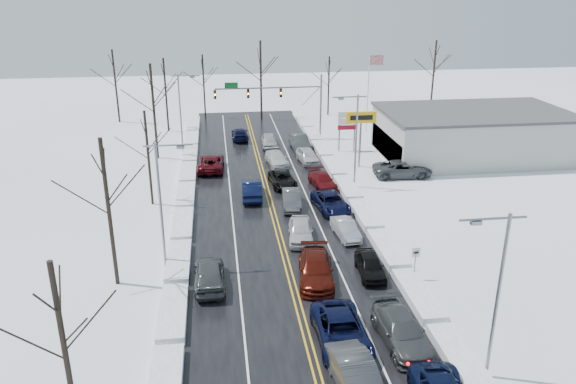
{
  "coord_description": "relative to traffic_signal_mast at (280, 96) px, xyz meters",
  "views": [
    {
      "loc": [
        -4.53,
        -39.82,
        18.97
      ],
      "look_at": [
        1.09,
        2.91,
        2.5
      ],
      "focal_mm": 35.0,
      "sensor_mm": 36.0,
      "label": 1
    }
  ],
  "objects": [
    {
      "name": "queued_car_2",
      "position": [
        -1.67,
        -42.37,
        -5.48
      ],
      "size": [
        2.72,
        5.86,
        1.62
      ],
      "primitive_type": "imported",
      "rotation": [
        0.0,
        0.0,
        0.0
      ],
      "color": "black",
      "rests_on": "ground"
    },
    {
      "name": "queued_car_8",
      "position": [
        -1.74,
        -3.19,
        -5.48
      ],
      "size": [
        2.01,
        4.62,
        1.55
      ],
      "primitive_type": "imported",
      "rotation": [
        0.0,
        0.0,
        -0.04
      ],
      "color": "#A6A9AE",
      "rests_on": "ground"
    },
    {
      "name": "tree_left_b",
      "position": [
        -14.95,
        -33.99,
        1.51
      ],
      "size": [
        4.0,
        4.0,
        10.0
      ],
      "color": "#2D231C",
      "rests_on": "ground"
    },
    {
      "name": "streetlight_se",
      "position": [
        4.85,
        -45.99,
        -0.17
      ],
      "size": [
        3.2,
        0.25,
        9.0
      ],
      "color": "slate",
      "rests_on": "ground"
    },
    {
      "name": "parked_car_1",
      "position": [
        13.45,
        -13.08,
        -5.48
      ],
      "size": [
        2.88,
        5.6,
        1.55
      ],
      "primitive_type": "imported",
      "rotation": [
        0.0,
        0.0,
        0.14
      ],
      "color": "#44474A",
      "rests_on": "ground"
    },
    {
      "name": "tree_far_e",
      "position": [
        24.55,
        13.01,
        1.86
      ],
      "size": [
        4.2,
        4.2,
        10.5
      ],
      "color": "#2D231C",
      "rests_on": "ground"
    },
    {
      "name": "tires_plus_sign",
      "position": [
        7.05,
        -12.0,
        -0.49
      ],
      "size": [
        3.2,
        0.34,
        6.0
      ],
      "color": "slate",
      "rests_on": "ground"
    },
    {
      "name": "dealership_building",
      "position": [
        20.53,
        -9.99,
        -2.82
      ],
      "size": [
        20.4,
        12.4,
        5.3
      ],
      "color": "#AFAEAA",
      "rests_on": "ground"
    },
    {
      "name": "queued_car_17",
      "position": [
        1.71,
        -4.74,
        -5.48
      ],
      "size": [
        2.07,
        5.24,
        1.7
      ],
      "primitive_type": "imported",
      "rotation": [
        0.0,
        0.0,
        0.05
      ],
      "color": "#383B3D",
      "rests_on": "ground"
    },
    {
      "name": "tree_far_d",
      "position": [
        8.55,
        12.51,
        0.46
      ],
      "size": [
        3.4,
        3.4,
        8.5
      ],
      "color": "#2D231C",
      "rests_on": "ground"
    },
    {
      "name": "queued_car_3",
      "position": [
        -1.82,
        -35.28,
        -5.48
      ],
      "size": [
        2.99,
        5.86,
        1.63
      ],
      "primitive_type": "imported",
      "rotation": [
        0.0,
        0.0,
        -0.13
      ],
      "color": "#430F08",
      "rests_on": "ground"
    },
    {
      "name": "oncoming_car_1",
      "position": [
        -8.69,
        -11.03,
        -5.48
      ],
      "size": [
        2.9,
        5.79,
        1.57
      ],
      "primitive_type": "imported",
      "rotation": [
        0.0,
        0.0,
        3.09
      ],
      "color": "#4C0A10",
      "rests_on": "ground"
    },
    {
      "name": "queued_car_14",
      "position": [
        1.62,
        -23.45,
        -5.48
      ],
      "size": [
        3.06,
        5.5,
        1.45
      ],
      "primitive_type": "imported",
      "rotation": [
        0.0,
        0.0,
        0.13
      ],
      "color": "black",
      "rests_on": "ground"
    },
    {
      "name": "tree_far_a",
      "position": [
        -21.45,
        12.01,
        1.51
      ],
      "size": [
        4.0,
        4.0,
        10.0
      ],
      "color": "#2D231C",
      "rests_on": "ground"
    },
    {
      "name": "snow_bank_right",
      "position": [
        4.15,
        -25.99,
        -5.48
      ],
      "size": [
        1.61,
        72.0,
        0.57
      ],
      "primitive_type": "cube",
      "color": "white",
      "rests_on": "ground"
    },
    {
      "name": "streetlight_ne",
      "position": [
        4.85,
        -17.99,
        -0.17
      ],
      "size": [
        3.2,
        0.25,
        9.0
      ],
      "color": "slate",
      "rests_on": "ground"
    },
    {
      "name": "queued_car_7",
      "position": [
        -1.66,
        -10.13,
        -5.48
      ],
      "size": [
        2.49,
        4.95,
        1.38
      ],
      "primitive_type": "imported",
      "rotation": [
        0.0,
        0.0,
        0.12
      ],
      "color": "silver",
      "rests_on": "ground"
    },
    {
      "name": "tree_left_e",
      "position": [
        -14.25,
        6.01,
        1.16
      ],
      "size": [
        3.8,
        3.8,
        9.5
      ],
      "color": "#2D231C",
      "rests_on": "ground"
    },
    {
      "name": "tree_left_c",
      "position": [
        -13.95,
        -19.99,
        0.46
      ],
      "size": [
        3.4,
        3.4,
        8.5
      ],
      "color": "#2D231C",
      "rests_on": "ground"
    },
    {
      "name": "queued_car_5",
      "position": [
        -1.69,
        -22.32,
        -5.48
      ],
      "size": [
        1.93,
        4.62,
        1.49
      ],
      "primitive_type": "imported",
      "rotation": [
        0.0,
        0.0,
        -0.08
      ],
      "color": "#3E4043",
      "rests_on": "ground"
    },
    {
      "name": "used_vehicles_sign",
      "position": [
        7.05,
        -5.99,
        -2.16
      ],
      "size": [
        2.2,
        0.22,
        4.65
      ],
      "color": "slate",
      "rests_on": "ground"
    },
    {
      "name": "queued_car_12",
      "position": [
        1.98,
        -35.02,
        -5.48
      ],
      "size": [
        1.91,
        4.27,
        1.43
      ],
      "primitive_type": "imported",
      "rotation": [
        0.0,
        0.0,
        -0.05
      ],
      "color": "black",
      "rests_on": "ground"
    },
    {
      "name": "queued_car_11",
      "position": [
        1.63,
        -42.71,
        -5.48
      ],
      "size": [
        2.53,
        5.61,
        1.6
      ],
      "primitive_type": "imported",
      "rotation": [
        0.0,
        0.0,
        0.05
      ],
      "color": "#3D4042",
      "rests_on": "ground"
    },
    {
      "name": "oncoming_car_2",
      "position": [
        -5.07,
        0.62,
        -5.48
      ],
      "size": [
        1.98,
        4.85,
        1.41
      ],
      "primitive_type": "imported",
      "rotation": [
        0.0,
        0.0,
        3.14
      ],
      "color": "black",
      "rests_on": "ground"
    },
    {
      "name": "tree_far_b",
      "position": [
        -9.45,
        13.01,
        0.81
      ],
      "size": [
        3.6,
        3.6,
        9.0
      ],
      "color": "#2D231C",
      "rests_on": "ground"
    },
    {
      "name": "streetlight_sw",
      "position": [
        -11.74,
        -31.99,
        -0.17
      ],
      "size": [
        3.2,
        0.25,
        9.0
      ],
      "color": "slate",
      "rests_on": "ground"
    },
    {
      "name": "oncoming_car_3",
      "position": [
        -8.87,
        -35.05,
        -5.48
      ],
      "size": [
        2.11,
        5.06,
        1.71
      ],
      "primitive_type": "imported",
      "rotation": [
        0.0,
        0.0,
        3.16
      ],
      "color": "#3F4244",
      "rests_on": "ground"
    },
    {
      "name": "queued_car_4",
      "position": [
        -1.89,
        -28.98,
        -5.48
      ],
      "size": [
        2.41,
        4.82,
        1.58
      ],
      "primitive_type": "imported",
      "rotation": [
        0.0,
        0.0,
        -0.12
      ],
      "color": "silver",
      "rests_on": "ground"
    },
    {
      "name": "parked_car_2",
      "position": [
        11.56,
        -5.23,
        -5.48
      ],
      "size": [
        1.94,
        4.05,
        1.33
      ],
      "primitive_type": "imported",
      "rotation": [
        0.0,
        0.0,
        3.24
      ],
      "color": "black",
      "rests_on": "ground"
    },
    {
      "name": "ground",
      "position": [
        -3.45,
        -27.99,
        -5.48
      ],
      "size": [
        160.0,
        160.0,
        0.0
      ],
      "primitive_type": "plane",
      "color": "white",
      "rests_on": "ground"
    },
    {
      "name": "queued_car_13",
      "position": [
        1.69,
        -28.89,
        -5.48
      ],
      "size": [
        1.8,
        4.16,
        1.33
      ],
      "primitive_type": "imported",
      "rotation": [
        0.0,
        0.0,
        0.1
      ],
      "color": "#A3A6AB",
      "rests_on": "ground"
    },
    {
      "name": "speed_limit_sign",
      "position": [
        4.75,
        -35.99,
        -3.84
      ],
      "size": [
        0.55,
        0.09,
        2.35
      ],
      "color": "slate",
      "rests_on": "ground"
    },
    {
      "name": "tree_far_c",
      "position": [
        -1.45,
        11.01,
        2.21
      ],
      "size": [
        4.4,
        4.4,
        11.0
      ],
      "color": "#2D231C",
      "rests_on": "ground"
    },
    {
      "name": "queued_car_15",
      "position": [
        1.97,
        -17.71,
        -5.48
      ],
      "size": [
        2.52,
        4.92,
        1.37
      ],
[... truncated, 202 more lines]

